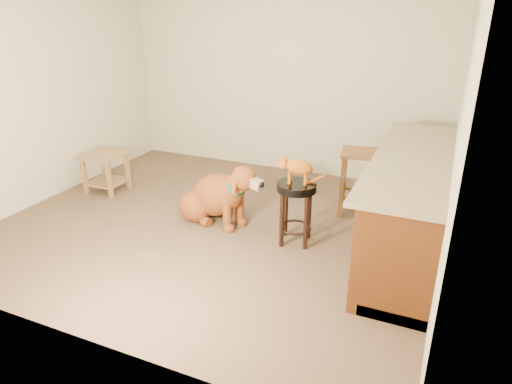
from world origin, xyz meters
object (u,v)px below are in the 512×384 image
at_px(golden_retriever, 217,197).
at_px(tabby_kitten, 296,168).
at_px(wood_stool, 357,181).
at_px(side_table, 106,167).
at_px(padded_stool, 296,201).

distance_m(golden_retriever, tabby_kitten, 1.06).
relative_size(wood_stool, side_table, 1.46).
xyz_separation_m(padded_stool, golden_retriever, (-0.94, 0.11, -0.16)).
xyz_separation_m(padded_stool, side_table, (-2.63, 0.32, -0.12)).
xyz_separation_m(wood_stool, tabby_kitten, (-0.42, -0.94, 0.41)).
bearing_deg(wood_stool, side_table, -168.40).
relative_size(side_table, tabby_kitten, 1.14).
bearing_deg(wood_stool, tabby_kitten, -113.87).
bearing_deg(wood_stool, golden_retriever, -148.35).
bearing_deg(tabby_kitten, wood_stool, 55.43).
height_order(golden_retriever, tabby_kitten, tabby_kitten).
bearing_deg(side_table, tabby_kitten, -6.93).
xyz_separation_m(padded_stool, wood_stool, (0.41, 0.94, -0.07)).
height_order(wood_stool, tabby_kitten, tabby_kitten).
relative_size(padded_stool, tabby_kitten, 1.45).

